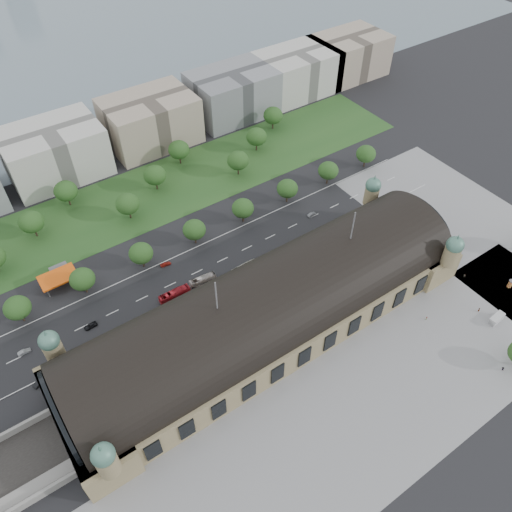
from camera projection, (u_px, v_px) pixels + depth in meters
ground at (268, 327)px, 180.17m from camera, size 900.00×900.00×0.00m
station at (269, 310)px, 172.79m from camera, size 150.00×48.40×44.30m
plaza_south at (374, 406)px, 158.86m from camera, size 190.00×48.00×0.12m
plaza_east at (458, 220)px, 220.71m from camera, size 56.00×100.00×0.12m
road_slab at (170, 285)px, 194.10m from camera, size 260.00×26.00×0.10m
grass_belt at (124, 205)px, 227.62m from camera, size 300.00×45.00×0.10m
petrol_station at (59, 274)px, 194.28m from camera, size 14.00×13.00×5.05m
lake at (23, 42)px, 351.13m from camera, size 700.00×320.00×0.08m
office_3 at (55, 152)px, 236.04m from camera, size 45.00×32.00×24.00m
office_4 at (150, 121)px, 255.72m from camera, size 45.00×32.00×24.00m
office_5 at (232, 94)px, 275.40m from camera, size 45.00×32.00×24.00m
office_6 at (297, 72)px, 293.12m from camera, size 45.00×32.00×24.00m
office_7 at (348, 56)px, 308.86m from camera, size 45.00×32.00×24.00m
tree_row_2 at (17, 308)px, 176.90m from camera, size 9.60×9.60×11.52m
tree_row_3 at (82, 279)px, 186.35m from camera, size 9.60×9.60×11.52m
tree_row_4 at (141, 253)px, 195.79m from camera, size 9.60×9.60×11.52m
tree_row_5 at (194, 230)px, 205.24m from camera, size 9.60×9.60×11.52m
tree_row_6 at (243, 208)px, 214.69m from camera, size 9.60×9.60×11.52m
tree_row_7 at (287, 189)px, 224.14m from camera, size 9.60×9.60×11.52m
tree_row_8 at (328, 171)px, 233.58m from camera, size 9.60×9.60×11.52m
tree_row_9 at (366, 154)px, 243.03m from camera, size 9.60×9.60×11.52m
tree_belt_4 at (31, 222)px, 207.63m from camera, size 10.40×10.40×12.48m
tree_belt_5 at (66, 191)px, 222.00m from camera, size 10.40×10.40×12.48m
tree_belt_6 at (128, 204)px, 215.71m from camera, size 10.40×10.40×12.48m
tree_belt_7 at (155, 175)px, 230.07m from camera, size 10.40×10.40×12.48m
tree_belt_8 at (179, 150)px, 244.43m from camera, size 10.40×10.40×12.48m
tree_belt_9 at (238, 160)px, 238.14m from camera, size 10.40×10.40×12.48m
tree_belt_10 at (256, 137)px, 252.51m from camera, size 10.40×10.40×12.48m
tree_belt_11 at (273, 115)px, 266.87m from camera, size 10.40×10.40×12.48m
traffic_car_1 at (24, 352)px, 172.00m from camera, size 4.38×1.53×1.44m
traffic_car_2 at (91, 326)px, 179.76m from camera, size 4.95×2.54×1.33m
traffic_car_3 at (166, 264)px, 201.04m from camera, size 4.54×2.23×1.27m
traffic_car_4 at (233, 276)px, 196.39m from camera, size 4.53×2.25×1.48m
traffic_car_5 at (312, 214)px, 222.08m from camera, size 4.43×1.72×1.44m
traffic_car_6 at (370, 200)px, 229.11m from camera, size 5.00×2.37×1.38m
parked_car_0 at (39, 382)px, 163.87m from camera, size 5.23×4.03×1.66m
parked_car_1 at (103, 358)px, 170.28m from camera, size 5.74×5.18×1.48m
parked_car_2 at (80, 359)px, 169.88m from camera, size 5.41×3.94×1.46m
parked_car_3 at (149, 325)px, 180.06m from camera, size 4.31×3.77×1.40m
parked_car_4 at (94, 361)px, 169.50m from camera, size 4.18×2.85×1.31m
parked_car_5 at (159, 319)px, 181.68m from camera, size 5.79×4.28×1.46m
parked_car_6 at (130, 343)px, 174.51m from camera, size 5.46×4.12×1.47m
bus_west at (175, 294)px, 188.63m from camera, size 12.54×3.18×3.48m
bus_mid at (203, 280)px, 194.02m from camera, size 11.02×3.60×3.02m
bus_east at (245, 268)px, 198.15m from camera, size 11.71×2.90×3.25m
van_south at (496, 319)px, 181.00m from camera, size 6.65×3.03×2.81m
advertising_column at (510, 284)px, 192.10m from camera, size 1.91×1.91×3.63m
pedestrian_0 at (427, 318)px, 181.94m from camera, size 0.83×0.56×1.57m
pedestrian_1 at (479, 310)px, 184.44m from camera, size 0.65×0.80×1.89m
pedestrian_2 at (465, 275)px, 196.44m from camera, size 0.82×0.97×1.72m
pedestrian_4 at (502, 369)px, 167.07m from camera, size 0.93×1.30×1.85m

